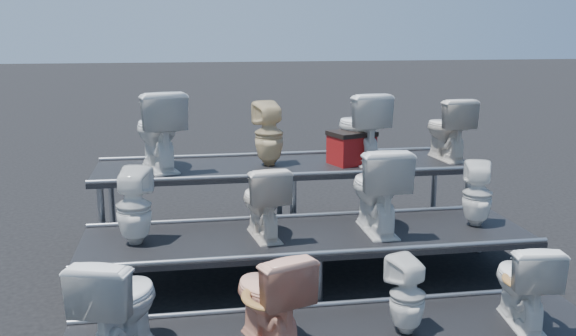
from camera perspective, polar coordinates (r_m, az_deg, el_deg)
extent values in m
plane|color=black|center=(6.25, 1.79, -9.91)|extent=(80.00, 80.00, 0.00)
cube|color=black|center=(6.17, 1.80, -7.93)|extent=(4.20, 1.20, 0.46)
cube|color=black|center=(7.32, -0.19, -2.97)|extent=(4.20, 1.20, 0.86)
imported|color=silver|center=(4.79, -14.76, -11.59)|extent=(0.67, 0.88, 0.79)
imported|color=tan|center=(4.81, -1.65, -11.33)|extent=(0.64, 0.83, 0.75)
imported|color=silver|center=(5.09, 10.56, -11.06)|extent=(0.35, 0.36, 0.61)
imported|color=silver|center=(5.46, 20.17, -9.48)|extent=(0.48, 0.73, 0.70)
imported|color=silver|center=(5.89, -13.53, -3.33)|extent=(0.38, 0.39, 0.70)
imported|color=beige|center=(5.92, -2.21, -2.95)|extent=(0.47, 0.72, 0.69)
imported|color=silver|center=(6.14, 7.93, -1.83)|extent=(0.47, 0.82, 0.83)
imported|color=silver|center=(6.53, 16.49, -2.23)|extent=(0.37, 0.37, 0.64)
imported|color=silver|center=(7.05, -11.47, 3.34)|extent=(0.68, 0.94, 0.86)
imported|color=#D3BB8B|center=(7.13, -1.70, 3.07)|extent=(0.38, 0.39, 0.71)
imported|color=silver|center=(7.33, 6.44, 3.62)|extent=(0.56, 0.85, 0.81)
imported|color=beige|center=(7.69, 13.99, 3.44)|extent=(0.46, 0.74, 0.73)
cube|color=maroon|center=(7.26, 5.66, 1.62)|extent=(0.54, 0.48, 0.32)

